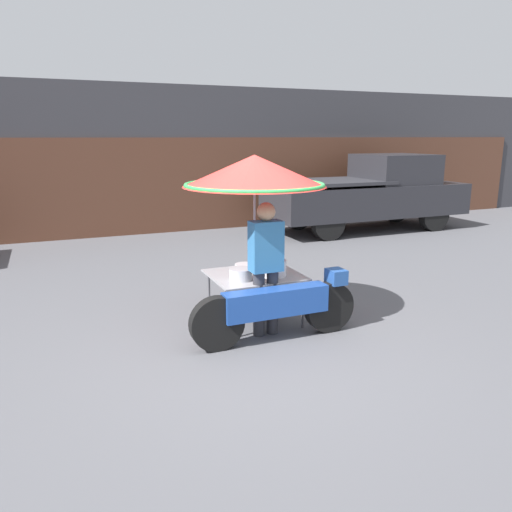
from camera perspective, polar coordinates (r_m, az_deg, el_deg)
ground_plane at (r=5.81m, az=0.26°, el=-10.44°), size 36.00×36.00×0.00m
shopfront_building at (r=13.50m, az=-14.15°, el=10.67°), size 28.00×2.06×3.59m
vendor_motorcycle_cart at (r=6.11m, az=0.15°, el=6.77°), size 2.08×1.77×2.14m
vendor_person at (r=5.91m, az=1.13°, el=-0.71°), size 0.38×0.22×1.62m
pickup_truck at (r=13.20m, az=12.98°, el=6.99°), size 5.20×1.82×1.91m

